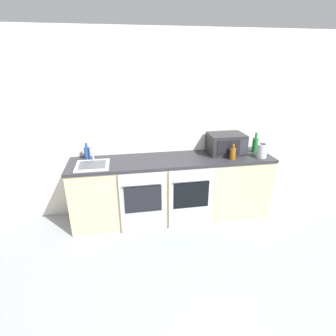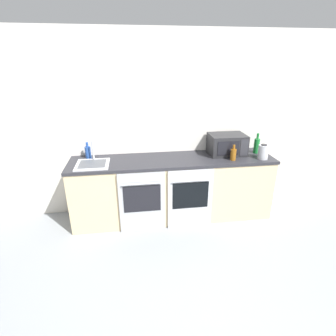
% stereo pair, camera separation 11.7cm
% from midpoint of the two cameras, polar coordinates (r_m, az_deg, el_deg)
% --- Properties ---
extents(wall_back, '(10.00, 0.06, 2.60)m').
position_cam_midpoint_polar(wall_back, '(3.89, -0.77, 9.13)').
color(wall_back, silver).
rests_on(wall_back, ground_plane).
extents(counter_back, '(2.86, 0.66, 0.92)m').
position_cam_midpoint_polar(counter_back, '(3.85, 0.13, -4.34)').
color(counter_back, '#D1B789').
rests_on(counter_back, ground_plane).
extents(oven_left, '(0.61, 0.06, 0.87)m').
position_cam_midpoint_polar(oven_left, '(3.52, -6.38, -7.53)').
color(oven_left, '#A8AAAF').
rests_on(oven_left, ground_plane).
extents(oven_right, '(0.61, 0.06, 0.87)m').
position_cam_midpoint_polar(oven_right, '(3.61, 4.05, -6.65)').
color(oven_right, '#B7BABF').
rests_on(oven_right, ground_plane).
extents(microwave, '(0.51, 0.38, 0.29)m').
position_cam_midpoint_polar(microwave, '(3.92, 11.66, 5.20)').
color(microwave, '#232326').
rests_on(microwave, counter_back).
extents(bottle_blue, '(0.08, 0.08, 0.23)m').
position_cam_midpoint_polar(bottle_blue, '(3.81, -18.03, 3.15)').
color(bottle_blue, '#234793').
rests_on(bottle_blue, counter_back).
extents(bottle_amber, '(0.08, 0.08, 0.22)m').
position_cam_midpoint_polar(bottle_amber, '(3.72, 13.06, 3.11)').
color(bottle_amber, '#8C5114').
rests_on(bottle_amber, counter_back).
extents(bottle_green, '(0.08, 0.08, 0.30)m').
position_cam_midpoint_polar(bottle_green, '(4.10, 17.65, 4.91)').
color(bottle_green, '#19722D').
rests_on(bottle_green, counter_back).
extents(kettle, '(0.14, 0.14, 0.21)m').
position_cam_midpoint_polar(kettle, '(3.89, 18.98, 3.55)').
color(kettle, '#B7BABF').
rests_on(kettle, counter_back).
extents(sink, '(0.43, 0.42, 0.28)m').
position_cam_midpoint_polar(sink, '(3.57, -17.02, 0.71)').
color(sink, silver).
rests_on(sink, counter_back).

